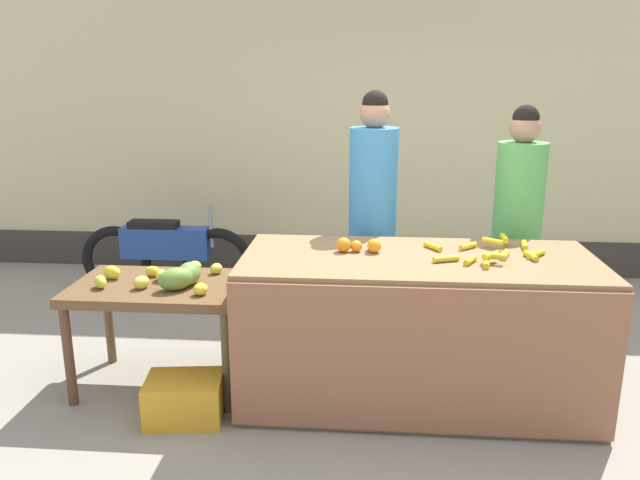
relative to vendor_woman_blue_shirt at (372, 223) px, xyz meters
name	(u,v)px	position (x,y,z in m)	size (l,w,h in m)	color
ground_plane	(364,392)	(-0.03, -0.71, -0.95)	(24.00, 24.00, 0.00)	gray
market_wall_back	(370,123)	(-0.03, 1.94, 0.57)	(9.62, 0.23, 3.09)	beige
fruit_stall_counter	(416,328)	(0.28, -0.72, -0.49)	(2.13, 0.94, 0.92)	olive
side_table_wooden	(160,297)	(-1.34, -0.71, -0.34)	(1.08, 0.69, 0.70)	brown
banana_bunch_pile	(491,252)	(0.71, -0.66, 0.00)	(0.72, 0.60, 0.07)	yellow
orange_pile	(360,245)	(-0.07, -0.63, 0.01)	(0.28, 0.13, 0.09)	orange
mango_papaya_pile	(173,276)	(-1.24, -0.73, -0.19)	(0.77, 0.57, 0.14)	yellow
vendor_woman_blue_shirt	(372,223)	(0.00, 0.00, 0.00)	(0.34, 0.34, 1.88)	#33333D
vendor_woman_green_shirt	(516,232)	(1.02, 0.04, -0.05)	(0.34, 0.34, 1.78)	#33333D
parked_motorcycle	(166,253)	(-1.86, 0.95, -0.55)	(1.60, 0.18, 0.88)	black
produce_crate	(185,399)	(-1.09, -1.11, -0.82)	(0.44, 0.32, 0.26)	gold
produce_sack	(299,310)	(-0.55, 0.11, -0.72)	(0.36, 0.30, 0.46)	maroon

